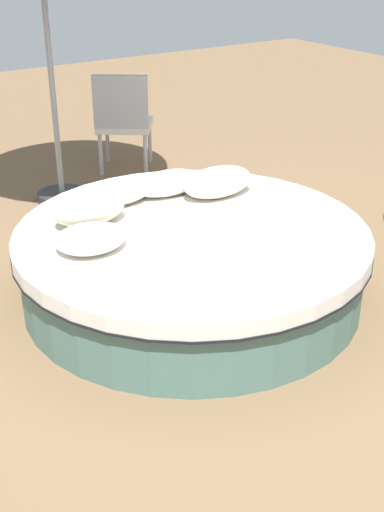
{
  "coord_description": "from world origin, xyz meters",
  "views": [
    {
      "loc": [
        -2.18,
        -3.23,
        2.25
      ],
      "look_at": [
        0.0,
        0.0,
        0.29
      ],
      "focal_mm": 46.8,
      "sensor_mm": 36.0,
      "label": 1
    }
  ],
  "objects": [
    {
      "name": "ground_plane",
      "position": [
        0.0,
        0.0,
        0.0
      ],
      "size": [
        16.0,
        16.0,
        0.0
      ],
      "primitive_type": "plane",
      "color": "brown"
    },
    {
      "name": "round_bed",
      "position": [
        0.0,
        0.0,
        0.25
      ],
      "size": [
        2.3,
        2.3,
        0.48
      ],
      "color": "#4C726B",
      "rests_on": "ground_plane"
    },
    {
      "name": "throw_pillow_3",
      "position": [
        -0.5,
        0.45,
        0.59
      ],
      "size": [
        0.5,
        0.3,
        0.22
      ],
      "primitive_type": "ellipsoid",
      "color": "beige",
      "rests_on": "round_bed"
    },
    {
      "name": "throw_pillow_4",
      "position": [
        -0.67,
        0.1,
        0.56
      ],
      "size": [
        0.44,
        0.38,
        0.14
      ],
      "primitive_type": "ellipsoid",
      "color": "silver",
      "rests_on": "round_bed"
    },
    {
      "name": "throw_pillow_0",
      "position": [
        0.48,
        0.38,
        0.59
      ],
      "size": [
        0.56,
        0.3,
        0.21
      ],
      "primitive_type": "ellipsoid",
      "color": "beige",
      "rests_on": "round_bed"
    },
    {
      "name": "throw_pillow_1",
      "position": [
        0.2,
        0.61,
        0.57
      ],
      "size": [
        0.53,
        0.28,
        0.17
      ],
      "primitive_type": "ellipsoid",
      "color": "silver",
      "rests_on": "round_bed"
    },
    {
      "name": "patio_chair",
      "position": [
        0.83,
        2.43,
        0.56
      ],
      "size": [
        0.72,
        0.71,
        0.98
      ],
      "rotation": [
        0.0,
        0.0,
        -0.64
      ],
      "color": "#B7B7BC",
      "rests_on": "ground_plane"
    },
    {
      "name": "throw_pillow_2",
      "position": [
        -0.18,
        0.66,
        0.56
      ],
      "size": [
        0.5,
        0.3,
        0.16
      ],
      "primitive_type": "ellipsoid",
      "color": "beige",
      "rests_on": "round_bed"
    }
  ]
}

